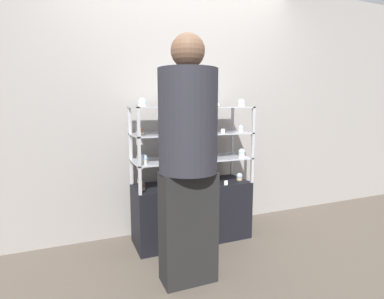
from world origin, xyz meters
name	(u,v)px	position (x,y,z in m)	size (l,w,h in m)	color
ground_plane	(192,239)	(0.00, 0.00, 0.00)	(20.00, 20.00, 0.00)	brown
back_wall	(179,104)	(0.00, 0.35, 1.30)	(8.00, 0.05, 2.60)	gray
display_base	(192,211)	(0.00, 0.00, 0.28)	(1.10, 0.41, 0.56)	black
display_riser_lower	(192,160)	(0.00, 0.00, 0.78)	(1.10, 0.41, 0.24)	#B7B7BC
display_riser_middle	(192,135)	(0.00, 0.00, 1.02)	(1.10, 0.41, 0.24)	#B7B7BC
display_riser_upper	(192,109)	(0.00, 0.00, 1.26)	(1.10, 0.41, 0.24)	#B7B7BC
layer_cake_centerpiece	(201,176)	(0.12, 0.05, 0.61)	(0.20, 0.20, 0.10)	#C66660
sheet_cake_frosted	(175,130)	(-0.17, -0.02, 1.07)	(0.26, 0.18, 0.06)	brown
cupcake_0	(142,186)	(-0.49, -0.05, 0.59)	(0.06, 0.06, 0.07)	#CCB28C
cupcake_1	(239,177)	(0.48, -0.06, 0.59)	(0.06, 0.06, 0.07)	#CCB28C
price_tag_0	(226,183)	(0.26, -0.18, 0.58)	(0.04, 0.00, 0.04)	white
cupcake_2	(144,159)	(-0.48, -0.08, 0.83)	(0.06, 0.06, 0.08)	beige
cupcake_3	(198,156)	(0.01, -0.11, 0.83)	(0.06, 0.06, 0.08)	beige
cupcake_4	(242,153)	(0.48, -0.09, 0.83)	(0.06, 0.06, 0.08)	beige
price_tag_1	(161,162)	(-0.35, -0.18, 0.82)	(0.04, 0.00, 0.04)	white
cupcake_5	(141,131)	(-0.49, -0.04, 1.07)	(0.05, 0.05, 0.06)	white
cupcake_6	(241,129)	(0.48, -0.06, 1.07)	(0.05, 0.05, 0.06)	beige
price_tag_2	(223,131)	(0.22, -0.18, 1.06)	(0.04, 0.00, 0.04)	white
cupcake_7	(142,103)	(-0.48, -0.07, 1.31)	(0.06, 0.06, 0.07)	white
cupcake_8	(196,103)	(0.00, -0.08, 1.31)	(0.06, 0.06, 0.07)	#CCB28C
cupcake_9	(241,103)	(0.49, -0.06, 1.31)	(0.06, 0.06, 0.07)	beige
price_tag_3	(205,104)	(0.05, -0.18, 1.30)	(0.04, 0.00, 0.04)	white
donut_glazed	(213,105)	(0.22, 0.00, 1.29)	(0.12, 0.12, 0.03)	#EFE5CC
customer_figure	(188,155)	(-0.29, -0.63, 0.94)	(0.41, 0.41, 1.76)	black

